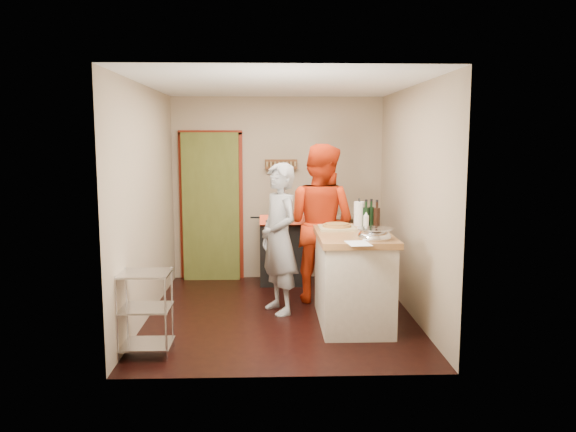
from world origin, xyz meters
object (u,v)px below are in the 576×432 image
object	(u,v)px
person_stripe	(279,239)
person_red	(320,224)
wire_shelving	(145,309)
island	(353,276)
stove	(282,251)

from	to	relation	value
person_stripe	person_red	world-z (taller)	person_red
wire_shelving	person_red	bearing A→B (deg)	44.00
wire_shelving	person_stripe	world-z (taller)	person_stripe
person_stripe	person_red	xyz separation A→B (m)	(0.51, 0.45, 0.11)
island	wire_shelving	bearing A→B (deg)	-157.23
island	person_stripe	world-z (taller)	person_stripe
stove	person_red	distance (m)	1.14
island	person_red	world-z (taller)	person_red
island	person_red	bearing A→B (deg)	108.67
island	person_stripe	bearing A→B (deg)	153.39
stove	wire_shelving	bearing A→B (deg)	-116.85
wire_shelving	person_stripe	size ratio (longest dim) A/B	0.46
stove	wire_shelving	size ratio (longest dim) A/B	1.26
stove	island	xyz separation A→B (m)	(0.74, -1.75, 0.08)
island	stove	bearing A→B (deg)	112.90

